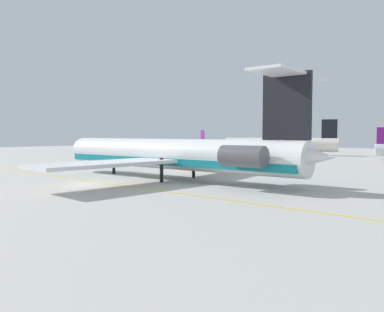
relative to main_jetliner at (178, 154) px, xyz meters
name	(u,v)px	position (x,y,z in m)	size (l,w,h in m)	color
ground	(86,184)	(-4.76, -11.03, -3.48)	(285.81, 285.81, 0.00)	#B7B5AD
main_jetliner	(178,154)	(0.00, 0.00, 0.00)	(43.81, 38.75, 12.76)	white
airliner_far_left	(215,144)	(-63.94, 78.95, -1.24)	(24.72, 24.82, 7.60)	silver
airliner_mid_left	(276,144)	(-26.02, 63.51, -0.49)	(32.23, 32.53, 10.15)	silver
ground_crew_near_tail	(129,159)	(-25.70, 10.52, -2.39)	(0.44, 0.28, 1.72)	black
safety_cone_wingtip	(148,163)	(-24.70, 14.57, -3.20)	(0.40, 0.40, 0.55)	#EA590F
safety_cone_tail	(160,162)	(-24.08, 17.24, -3.20)	(0.40, 0.40, 0.55)	#EA590F
taxiway_centreline	(118,185)	(-1.22, -8.71, -3.48)	(73.13, 0.36, 0.01)	gold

